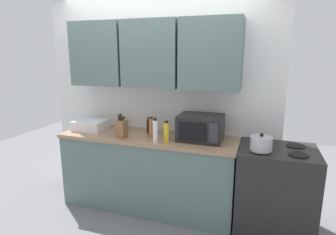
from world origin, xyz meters
TOP-DOWN VIEW (x-y plane):
  - wall_back_with_cabinets at (0.00, -0.07)m, footprint 2.94×0.38m
  - counter_run at (0.00, -0.30)m, footprint 2.07×0.63m
  - stove_range at (1.42, -0.32)m, footprint 0.76×0.64m
  - kettle at (1.25, -0.46)m, footprint 0.21×0.21m
  - microwave at (0.61, -0.28)m, footprint 0.48×0.37m
  - dish_rack at (-0.78, -0.30)m, footprint 0.38×0.30m
  - knife_block at (-0.25, -0.47)m, footprint 0.10×0.12m
  - bottle_soy_dark at (-0.03, -0.20)m, footprint 0.05×0.05m
  - bottle_amber_vinegar at (-0.43, -0.13)m, footprint 0.07×0.07m
  - bottle_white_jar at (0.17, -0.50)m, footprint 0.05×0.05m
  - bottle_spice_jar at (0.06, -0.36)m, footprint 0.06×0.06m
  - bottle_yellow_mustard at (0.28, -0.45)m, footprint 0.06×0.06m

SIDE VIEW (x-z plane):
  - counter_run at x=0.00m, z-range 0.00..0.90m
  - stove_range at x=1.42m, z-range 0.00..0.91m
  - dish_rack at x=-0.78m, z-range 0.90..1.02m
  - kettle at x=1.25m, z-range 0.89..1.07m
  - bottle_amber_vinegar at x=-0.43m, z-range 0.89..1.08m
  - bottle_soy_dark at x=-0.03m, z-range 0.89..1.08m
  - knife_block at x=-0.25m, z-range 0.86..1.14m
  - bottle_yellow_mustard at x=0.28m, z-range 0.89..1.13m
  - bottle_spice_jar at x=0.06m, z-range 0.90..1.13m
  - bottle_white_jar at x=0.17m, z-range 0.89..1.16m
  - microwave at x=0.61m, z-range 0.90..1.18m
  - wall_back_with_cabinets at x=0.00m, z-range 0.27..2.87m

